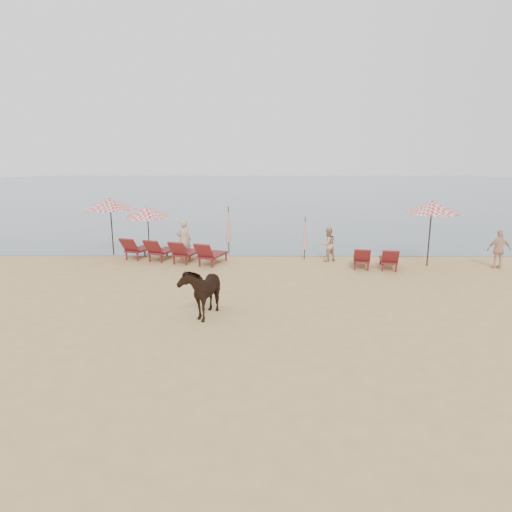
# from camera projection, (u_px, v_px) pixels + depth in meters

# --- Properties ---
(ground) EXTENTS (120.00, 120.00, 0.00)m
(ground) POSITION_uv_depth(u_px,v_px,m) (254.00, 343.00, 10.45)
(ground) COLOR tan
(ground) RESTS_ON ground
(sea) EXTENTS (160.00, 140.00, 0.06)m
(sea) POSITION_uv_depth(u_px,v_px,m) (259.00, 185.00, 88.64)
(sea) COLOR #51606B
(sea) RESTS_ON ground
(lounger_cluster_left) EXTENTS (4.86, 3.32, 0.71)m
(lounger_cluster_left) POSITION_uv_depth(u_px,v_px,m) (173.00, 251.00, 19.05)
(lounger_cluster_left) COLOR maroon
(lounger_cluster_left) RESTS_ON ground
(lounger_cluster_right) EXTENTS (2.05, 1.99, 0.63)m
(lounger_cluster_right) POSITION_uv_depth(u_px,v_px,m) (375.00, 259.00, 17.77)
(lounger_cluster_right) COLOR maroon
(lounger_cluster_right) RESTS_ON ground
(umbrella_open_left_a) EXTENTS (2.38, 2.38, 2.71)m
(umbrella_open_left_a) POSITION_uv_depth(u_px,v_px,m) (110.00, 204.00, 20.05)
(umbrella_open_left_a) COLOR black
(umbrella_open_left_a) RESTS_ON ground
(umbrella_open_left_b) EXTENTS (1.93, 1.97, 2.46)m
(umbrella_open_left_b) POSITION_uv_depth(u_px,v_px,m) (147.00, 212.00, 19.69)
(umbrella_open_left_b) COLOR black
(umbrella_open_left_b) RESTS_ON ground
(umbrella_open_right) EXTENTS (2.28, 2.28, 2.79)m
(umbrella_open_right) POSITION_uv_depth(u_px,v_px,m) (432.00, 207.00, 17.84)
(umbrella_open_right) COLOR black
(umbrella_open_right) RESTS_ON ground
(umbrella_closed_left) EXTENTS (0.28, 0.28, 2.28)m
(umbrella_closed_left) POSITION_uv_depth(u_px,v_px,m) (229.00, 224.00, 20.82)
(umbrella_closed_left) COLOR black
(umbrella_closed_left) RESTS_ON ground
(umbrella_closed_right) EXTENTS (0.24, 0.24, 1.97)m
(umbrella_closed_right) POSITION_uv_depth(u_px,v_px,m) (305.00, 233.00, 19.34)
(umbrella_closed_right) COLOR black
(umbrella_closed_right) RESTS_ON ground
(cow) EXTENTS (1.20, 1.91, 1.50)m
(cow) POSITION_uv_depth(u_px,v_px,m) (202.00, 290.00, 12.26)
(cow) COLOR black
(cow) RESTS_ON ground
(beachgoer_left) EXTENTS (0.74, 0.57, 1.80)m
(beachgoer_left) POSITION_uv_depth(u_px,v_px,m) (184.00, 240.00, 19.46)
(beachgoer_left) COLOR tan
(beachgoer_left) RESTS_ON ground
(beachgoer_right_a) EXTENTS (0.92, 0.86, 1.53)m
(beachgoer_right_a) POSITION_uv_depth(u_px,v_px,m) (328.00, 244.00, 19.11)
(beachgoer_right_a) COLOR tan
(beachgoer_right_a) RESTS_ON ground
(beachgoer_right_b) EXTENTS (0.97, 0.45, 1.61)m
(beachgoer_right_b) POSITION_uv_depth(u_px,v_px,m) (499.00, 250.00, 17.73)
(beachgoer_right_b) COLOR #DEAA8B
(beachgoer_right_b) RESTS_ON ground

